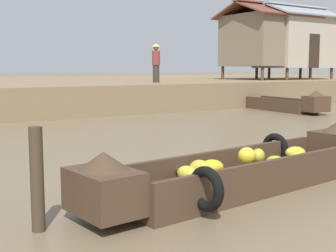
{
  "coord_description": "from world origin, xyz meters",
  "views": [
    {
      "loc": [
        -4.03,
        0.05,
        1.68
      ],
      "look_at": [
        0.08,
        6.25,
        0.75
      ],
      "focal_mm": 49.22,
      "sensor_mm": 36.0,
      "label": 1
    }
  ],
  "objects_px": {
    "stilt_house_left": "(267,40)",
    "vendor_person": "(156,61)",
    "fishing_skiff_distant": "(277,102)",
    "stilt_house_mid_left": "(295,41)",
    "mooring_post": "(37,179)",
    "banana_boat": "(247,169)"
  },
  "relations": [
    {
      "from": "stilt_house_left",
      "to": "vendor_person",
      "type": "relative_size",
      "value": 2.86
    },
    {
      "from": "stilt_house_mid_left",
      "to": "vendor_person",
      "type": "relative_size",
      "value": 2.85
    },
    {
      "from": "stilt_house_mid_left",
      "to": "mooring_post",
      "type": "xyz_separation_m",
      "value": [
        -18.86,
        -13.16,
        -2.67
      ]
    },
    {
      "from": "fishing_skiff_distant",
      "to": "stilt_house_left",
      "type": "distance_m",
      "value": 7.71
    },
    {
      "from": "stilt_house_left",
      "to": "stilt_house_mid_left",
      "type": "bearing_deg",
      "value": -21.05
    },
    {
      "from": "fishing_skiff_distant",
      "to": "stilt_house_mid_left",
      "type": "distance_m",
      "value": 8.41
    },
    {
      "from": "banana_boat",
      "to": "vendor_person",
      "type": "distance_m",
      "value": 13.79
    },
    {
      "from": "banana_boat",
      "to": "vendor_person",
      "type": "xyz_separation_m",
      "value": [
        6.15,
        12.23,
        1.72
      ]
    },
    {
      "from": "fishing_skiff_distant",
      "to": "stilt_house_mid_left",
      "type": "bearing_deg",
      "value": 36.57
    },
    {
      "from": "banana_boat",
      "to": "stilt_house_left",
      "type": "distance_m",
      "value": 20.02
    },
    {
      "from": "fishing_skiff_distant",
      "to": "vendor_person",
      "type": "bearing_deg",
      "value": 131.38
    },
    {
      "from": "banana_boat",
      "to": "stilt_house_left",
      "type": "height_order",
      "value": "stilt_house_left"
    },
    {
      "from": "fishing_skiff_distant",
      "to": "vendor_person",
      "type": "relative_size",
      "value": 3.01
    },
    {
      "from": "mooring_post",
      "to": "fishing_skiff_distant",
      "type": "bearing_deg",
      "value": 34.04
    },
    {
      "from": "fishing_skiff_distant",
      "to": "stilt_house_left",
      "type": "bearing_deg",
      "value": 48.21
    },
    {
      "from": "stilt_house_mid_left",
      "to": "mooring_post",
      "type": "height_order",
      "value": "stilt_house_mid_left"
    },
    {
      "from": "stilt_house_left",
      "to": "stilt_house_mid_left",
      "type": "relative_size",
      "value": 1.01
    },
    {
      "from": "mooring_post",
      "to": "banana_boat",
      "type": "bearing_deg",
      "value": 1.16
    },
    {
      "from": "vendor_person",
      "to": "mooring_post",
      "type": "relative_size",
      "value": 1.51
    },
    {
      "from": "stilt_house_left",
      "to": "mooring_post",
      "type": "height_order",
      "value": "stilt_house_left"
    },
    {
      "from": "stilt_house_left",
      "to": "vendor_person",
      "type": "distance_m",
      "value": 8.36
    },
    {
      "from": "banana_boat",
      "to": "fishing_skiff_distant",
      "type": "relative_size",
      "value": 1.06
    }
  ]
}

